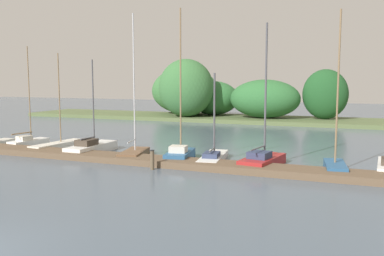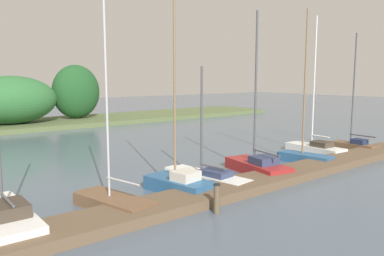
{
  "view_description": "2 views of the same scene",
  "coord_description": "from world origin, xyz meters",
  "px_view_note": "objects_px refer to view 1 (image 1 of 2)",
  "views": [
    {
      "loc": [
        9.57,
        -7.22,
        4.52
      ],
      "look_at": [
        0.92,
        14.75,
        1.81
      ],
      "focal_mm": 39.13,
      "sensor_mm": 36.0,
      "label": 1
    },
    {
      "loc": [
        -8.03,
        2.55,
        4.44
      ],
      "look_at": [
        2.43,
        15.65,
        2.2
      ],
      "focal_mm": 35.5,
      "sensor_mm": 36.0,
      "label": 2
    }
  ],
  "objects_px": {
    "sailboat_3": "(93,147)",
    "mooring_piling_1": "(152,160)",
    "sailboat_8": "(335,164)",
    "sailboat_7": "(263,159)",
    "sailboat_1": "(30,141)",
    "sailboat_5": "(180,153)",
    "sailboat_2": "(60,145)",
    "sailboat_4": "(135,152)",
    "sailboat_6": "(213,157)"
  },
  "relations": [
    {
      "from": "sailboat_5",
      "to": "sailboat_8",
      "type": "xyz_separation_m",
      "value": [
        8.25,
        0.05,
        -0.01
      ]
    },
    {
      "from": "sailboat_4",
      "to": "sailboat_5",
      "type": "bearing_deg",
      "value": -101.49
    },
    {
      "from": "sailboat_4",
      "to": "mooring_piling_1",
      "type": "relative_size",
      "value": 8.25
    },
    {
      "from": "sailboat_7",
      "to": "sailboat_8",
      "type": "height_order",
      "value": "sailboat_8"
    },
    {
      "from": "sailboat_6",
      "to": "sailboat_3",
      "type": "bearing_deg",
      "value": 82.71
    },
    {
      "from": "sailboat_2",
      "to": "sailboat_5",
      "type": "bearing_deg",
      "value": -90.84
    },
    {
      "from": "sailboat_5",
      "to": "mooring_piling_1",
      "type": "xyz_separation_m",
      "value": [
        -0.39,
        -2.69,
        0.07
      ]
    },
    {
      "from": "sailboat_4",
      "to": "mooring_piling_1",
      "type": "height_order",
      "value": "sailboat_4"
    },
    {
      "from": "sailboat_2",
      "to": "sailboat_8",
      "type": "height_order",
      "value": "sailboat_8"
    },
    {
      "from": "sailboat_3",
      "to": "sailboat_7",
      "type": "height_order",
      "value": "sailboat_7"
    },
    {
      "from": "sailboat_3",
      "to": "sailboat_5",
      "type": "height_order",
      "value": "sailboat_5"
    },
    {
      "from": "sailboat_1",
      "to": "sailboat_2",
      "type": "distance_m",
      "value": 2.49
    },
    {
      "from": "sailboat_1",
      "to": "sailboat_6",
      "type": "bearing_deg",
      "value": -84.15
    },
    {
      "from": "sailboat_1",
      "to": "sailboat_8",
      "type": "xyz_separation_m",
      "value": [
        19.83,
        -0.85,
        0.07
      ]
    },
    {
      "from": "sailboat_1",
      "to": "sailboat_5",
      "type": "distance_m",
      "value": 11.61
    },
    {
      "from": "sailboat_5",
      "to": "sailboat_4",
      "type": "bearing_deg",
      "value": 82.18
    },
    {
      "from": "sailboat_1",
      "to": "sailboat_4",
      "type": "xyz_separation_m",
      "value": [
        8.71,
        -0.98,
        -0.02
      ]
    },
    {
      "from": "sailboat_1",
      "to": "mooring_piling_1",
      "type": "bearing_deg",
      "value": -100.15
    },
    {
      "from": "sailboat_2",
      "to": "sailboat_8",
      "type": "distance_m",
      "value": 17.36
    },
    {
      "from": "sailboat_1",
      "to": "mooring_piling_1",
      "type": "relative_size",
      "value": 6.74
    },
    {
      "from": "sailboat_4",
      "to": "sailboat_8",
      "type": "relative_size",
      "value": 1.05
    },
    {
      "from": "sailboat_5",
      "to": "sailboat_7",
      "type": "relative_size",
      "value": 1.13
    },
    {
      "from": "sailboat_2",
      "to": "sailboat_4",
      "type": "height_order",
      "value": "sailboat_4"
    },
    {
      "from": "sailboat_5",
      "to": "mooring_piling_1",
      "type": "height_order",
      "value": "sailboat_5"
    },
    {
      "from": "sailboat_3",
      "to": "mooring_piling_1",
      "type": "xyz_separation_m",
      "value": [
        5.71,
        -3.06,
        0.14
      ]
    },
    {
      "from": "sailboat_5",
      "to": "sailboat_7",
      "type": "distance_m",
      "value": 4.68
    },
    {
      "from": "sailboat_8",
      "to": "mooring_piling_1",
      "type": "relative_size",
      "value": 7.83
    },
    {
      "from": "sailboat_2",
      "to": "sailboat_6",
      "type": "relative_size",
      "value": 1.28
    },
    {
      "from": "sailboat_1",
      "to": "sailboat_3",
      "type": "bearing_deg",
      "value": -87.91
    },
    {
      "from": "sailboat_1",
      "to": "mooring_piling_1",
      "type": "height_order",
      "value": "sailboat_1"
    },
    {
      "from": "sailboat_4",
      "to": "mooring_piling_1",
      "type": "distance_m",
      "value": 3.6
    },
    {
      "from": "sailboat_7",
      "to": "sailboat_5",
      "type": "bearing_deg",
      "value": 101.95
    },
    {
      "from": "sailboat_1",
      "to": "sailboat_7",
      "type": "relative_size",
      "value": 0.91
    },
    {
      "from": "sailboat_1",
      "to": "sailboat_4",
      "type": "bearing_deg",
      "value": -88.78
    },
    {
      "from": "sailboat_5",
      "to": "sailboat_3",
      "type": "bearing_deg",
      "value": 77.14
    },
    {
      "from": "sailboat_1",
      "to": "sailboat_7",
      "type": "distance_m",
      "value": 16.27
    },
    {
      "from": "sailboat_1",
      "to": "mooring_piling_1",
      "type": "distance_m",
      "value": 11.75
    },
    {
      "from": "sailboat_6",
      "to": "mooring_piling_1",
      "type": "relative_size",
      "value": 4.89
    },
    {
      "from": "sailboat_6",
      "to": "sailboat_1",
      "type": "bearing_deg",
      "value": 80.1
    },
    {
      "from": "sailboat_5",
      "to": "mooring_piling_1",
      "type": "relative_size",
      "value": 8.38
    },
    {
      "from": "sailboat_1",
      "to": "sailboat_3",
      "type": "height_order",
      "value": "sailboat_1"
    },
    {
      "from": "sailboat_1",
      "to": "sailboat_8",
      "type": "height_order",
      "value": "sailboat_8"
    },
    {
      "from": "sailboat_6",
      "to": "sailboat_7",
      "type": "distance_m",
      "value": 2.89
    },
    {
      "from": "sailboat_8",
      "to": "sailboat_7",
      "type": "bearing_deg",
      "value": 81.03
    },
    {
      "from": "sailboat_8",
      "to": "mooring_piling_1",
      "type": "height_order",
      "value": "sailboat_8"
    },
    {
      "from": "sailboat_3",
      "to": "mooring_piling_1",
      "type": "relative_size",
      "value": 5.75
    },
    {
      "from": "sailboat_1",
      "to": "sailboat_2",
      "type": "xyz_separation_m",
      "value": [
        2.49,
        0.04,
        -0.08
      ]
    },
    {
      "from": "sailboat_1",
      "to": "sailboat_2",
      "type": "relative_size",
      "value": 1.08
    },
    {
      "from": "sailboat_4",
      "to": "sailboat_8",
      "type": "height_order",
      "value": "sailboat_4"
    },
    {
      "from": "sailboat_5",
      "to": "sailboat_1",
      "type": "bearing_deg",
      "value": 76.16
    }
  ]
}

